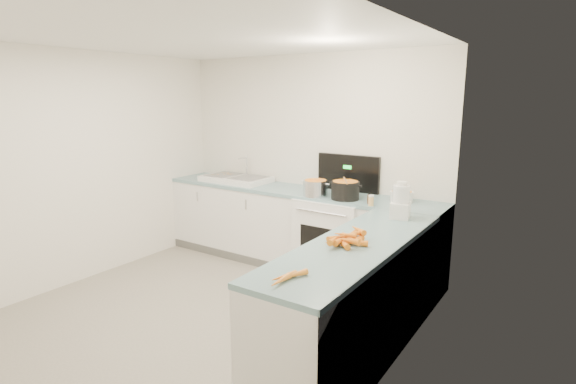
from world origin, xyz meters
The scene contains 19 objects.
floor centered at (0.00, 0.00, 0.00)m, with size 3.50×4.00×0.00m, color gray, non-canonical shape.
ceiling centered at (0.00, 0.00, 2.50)m, with size 3.50×4.00×0.00m, color silver, non-canonical shape.
wall_back centered at (0.00, 2.00, 1.25)m, with size 3.50×2.50×0.00m, color silver, non-canonical shape.
wall_left centered at (-1.75, 0.00, 1.25)m, with size 4.00×2.50×0.00m, color silver, non-canonical shape.
wall_right centered at (1.75, 0.00, 1.25)m, with size 4.00×2.50×0.00m, color silver, non-canonical shape.
counter_back centered at (0.00, 1.70, 0.47)m, with size 3.50×0.62×0.94m.
counter_right centered at (1.45, 0.30, 0.47)m, with size 0.62×2.20×0.94m.
stove centered at (0.55, 1.69, 0.47)m, with size 0.76×0.65×1.36m.
sink centered at (-0.90, 1.70, 0.98)m, with size 0.86×0.52×0.31m.
steel_pot centered at (0.38, 1.53, 1.02)m, with size 0.27×0.27×0.20m, color silver.
black_pot centered at (0.72, 1.56, 1.03)m, with size 0.30×0.30×0.21m, color black.
wooden_spoon centered at (0.72, 1.56, 1.14)m, with size 0.02×0.02×0.38m, color #AD7A47.
mixing_bowl centered at (1.26, 1.78, 0.99)m, with size 0.23×0.23×0.11m, color white.
extract_bottle centered at (1.02, 1.51, 0.99)m, with size 0.04×0.04×0.10m, color #593319.
spice_jar centered at (1.07, 1.44, 0.99)m, with size 0.05×0.05×0.09m, color #E5B266.
food_processor centered at (1.47, 1.16, 1.08)m, with size 0.20×0.22×0.33m.
carrot_pile centered at (1.40, 0.24, 0.98)m, with size 0.30×0.44×0.09m.
peeled_carrots centered at (1.41, -0.57, 0.96)m, with size 0.14×0.30×0.04m.
peelings centered at (-1.10, 1.73, 1.02)m, with size 0.21×0.28×0.01m.
Camera 1 is at (2.79, -2.65, 2.01)m, focal length 28.00 mm.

